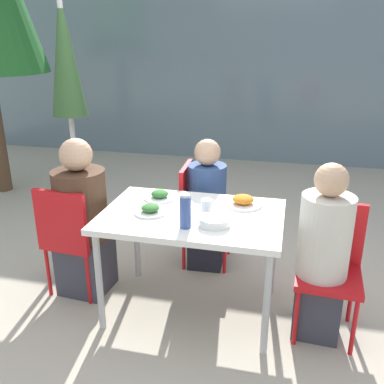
{
  "coord_description": "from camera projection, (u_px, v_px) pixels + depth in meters",
  "views": [
    {
      "loc": [
        0.6,
        -2.52,
        1.85
      ],
      "look_at": [
        0.0,
        0.0,
        0.89
      ],
      "focal_mm": 40.0,
      "sensor_mm": 36.0,
      "label": 1
    }
  ],
  "objects": [
    {
      "name": "chair_left",
      "position": [
        71.0,
        233.0,
        3.09
      ],
      "size": [
        0.43,
        0.43,
        0.86
      ],
      "rotation": [
        0.0,
        0.0,
        -0.09
      ],
      "color": "red",
      "rests_on": "ground"
    },
    {
      "name": "chair_far",
      "position": [
        198.0,
        207.0,
        3.56
      ],
      "size": [
        0.42,
        0.42,
        0.86
      ],
      "rotation": [
        0.0,
        0.0,
        -1.52
      ],
      "color": "red",
      "rests_on": "ground"
    },
    {
      "name": "building_facade",
      "position": [
        256.0,
        60.0,
        6.25
      ],
      "size": [
        10.0,
        0.2,
        3.0
      ],
      "color": "slate",
      "rests_on": "ground"
    },
    {
      "name": "plate_2",
      "position": [
        243.0,
        201.0,
        2.94
      ],
      "size": [
        0.27,
        0.27,
        0.07
      ],
      "color": "white",
      "rests_on": "dining_table"
    },
    {
      "name": "plate_1",
      "position": [
        160.0,
        196.0,
        3.05
      ],
      "size": [
        0.22,
        0.22,
        0.06
      ],
      "color": "white",
      "rests_on": "dining_table"
    },
    {
      "name": "dining_table",
      "position": [
        192.0,
        223.0,
        2.83
      ],
      "size": [
        1.19,
        0.8,
        0.74
      ],
      "color": "white",
      "rests_on": "ground"
    },
    {
      "name": "person_left",
      "position": [
        82.0,
        223.0,
        3.13
      ],
      "size": [
        0.38,
        0.38,
        1.18
      ],
      "rotation": [
        0.0,
        0.0,
        -0.09
      ],
      "color": "#383842",
      "rests_on": "ground"
    },
    {
      "name": "chair_right",
      "position": [
        330.0,
        260.0,
        2.73
      ],
      "size": [
        0.42,
        0.42,
        0.86
      ],
      "rotation": [
        0.0,
        0.0,
        3.09
      ],
      "color": "red",
      "rests_on": "ground"
    },
    {
      "name": "bottle",
      "position": [
        185.0,
        212.0,
        2.57
      ],
      "size": [
        0.07,
        0.07,
        0.22
      ],
      "color": "#334C8E",
      "rests_on": "dining_table"
    },
    {
      "name": "salad_bowl",
      "position": [
        215.0,
        221.0,
        2.63
      ],
      "size": [
        0.2,
        0.2,
        0.05
      ],
      "color": "white",
      "rests_on": "dining_table"
    },
    {
      "name": "person_right",
      "position": [
        322.0,
        257.0,
        2.65
      ],
      "size": [
        0.32,
        0.32,
        1.16
      ],
      "rotation": [
        0.0,
        0.0,
        3.09
      ],
      "color": "#383842",
      "rests_on": "ground"
    },
    {
      "name": "person_far",
      "position": [
        207.0,
        208.0,
        3.49
      ],
      "size": [
        0.31,
        0.31,
        1.09
      ],
      "rotation": [
        0.0,
        0.0,
        -1.52
      ],
      "color": "black",
      "rests_on": "ground"
    },
    {
      "name": "plate_0",
      "position": [
        150.0,
        210.0,
        2.81
      ],
      "size": [
        0.22,
        0.22,
        0.06
      ],
      "color": "white",
      "rests_on": "dining_table"
    },
    {
      "name": "drinking_cup",
      "position": [
        207.0,
        207.0,
        2.78
      ],
      "size": [
        0.08,
        0.08,
        0.1
      ],
      "color": "white",
      "rests_on": "dining_table"
    },
    {
      "name": "ground_plane",
      "position": [
        192.0,
        309.0,
        3.07
      ],
      "size": [
        24.0,
        24.0,
        0.0
      ],
      "primitive_type": "plane",
      "color": "#B2A893"
    },
    {
      "name": "closed_umbrella",
      "position": [
        66.0,
        72.0,
        3.54
      ],
      "size": [
        0.36,
        0.36,
        2.19
      ],
      "color": "#333333",
      "rests_on": "ground"
    }
  ]
}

